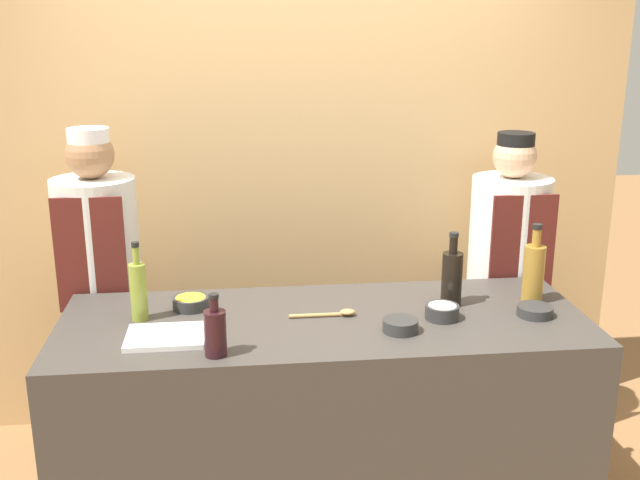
# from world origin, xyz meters

# --- Properties ---
(cabinet_wall) EXTENTS (3.36, 0.18, 2.40)m
(cabinet_wall) POSITION_xyz_m (0.00, 1.06, 1.20)
(cabinet_wall) COLOR tan
(cabinet_wall) RESTS_ON ground_plane
(counter) EXTENTS (2.10, 0.78, 0.94)m
(counter) POSITION_xyz_m (0.00, 0.00, 0.47)
(counter) COLOR #3D3833
(counter) RESTS_ON ground_plane
(sauce_bowl_red) EXTENTS (0.14, 0.14, 0.05)m
(sauce_bowl_red) POSITION_xyz_m (0.27, -0.16, 0.97)
(sauce_bowl_red) COLOR #2D2D2D
(sauce_bowl_red) RESTS_ON counter
(sauce_bowl_purple) EXTENTS (0.14, 0.14, 0.04)m
(sauce_bowl_purple) POSITION_xyz_m (0.84, -0.06, 0.96)
(sauce_bowl_purple) COLOR #2D2D2D
(sauce_bowl_purple) RESTS_ON counter
(sauce_bowl_yellow) EXTENTS (0.15, 0.15, 0.05)m
(sauce_bowl_yellow) POSITION_xyz_m (-0.53, 0.17, 0.97)
(sauce_bowl_yellow) COLOR #2D2D2D
(sauce_bowl_yellow) RESTS_ON counter
(sauce_bowl_white) EXTENTS (0.14, 0.14, 0.06)m
(sauce_bowl_white) POSITION_xyz_m (0.46, -0.05, 0.97)
(sauce_bowl_white) COLOR #2D2D2D
(sauce_bowl_white) RESTS_ON counter
(cutting_board) EXTENTS (0.29, 0.23, 0.02)m
(cutting_board) POSITION_xyz_m (-0.61, -0.13, 0.95)
(cutting_board) COLOR white
(cutting_board) RESTS_ON counter
(bottle_soy) EXTENTS (0.09, 0.09, 0.31)m
(bottle_soy) POSITION_xyz_m (0.54, 0.09, 1.06)
(bottle_soy) COLOR black
(bottle_soy) RESTS_ON counter
(bottle_vinegar) EXTENTS (0.09, 0.09, 0.34)m
(bottle_vinegar) POSITION_xyz_m (0.89, 0.09, 1.07)
(bottle_vinegar) COLOR olive
(bottle_vinegar) RESTS_ON counter
(bottle_wine) EXTENTS (0.08, 0.08, 0.23)m
(bottle_wine) POSITION_xyz_m (-0.42, -0.29, 1.03)
(bottle_wine) COLOR black
(bottle_wine) RESTS_ON counter
(bottle_oil) EXTENTS (0.07, 0.07, 0.32)m
(bottle_oil) POSITION_xyz_m (-0.73, 0.07, 1.07)
(bottle_oil) COLOR olive
(bottle_oil) RESTS_ON counter
(wooden_spoon) EXTENTS (0.27, 0.05, 0.03)m
(wooden_spoon) POSITION_xyz_m (0.04, 0.02, 0.95)
(wooden_spoon) COLOR #B2844C
(wooden_spoon) RESTS_ON counter
(chef_left) EXTENTS (0.38, 0.38, 1.63)m
(chef_left) POSITION_xyz_m (-0.97, 0.60, 0.88)
(chef_left) COLOR #28282D
(chef_left) RESTS_ON ground_plane
(chef_right) EXTENTS (0.38, 0.38, 1.58)m
(chef_right) POSITION_xyz_m (0.97, 0.60, 0.85)
(chef_right) COLOR #28282D
(chef_right) RESTS_ON ground_plane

